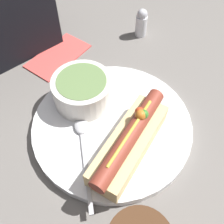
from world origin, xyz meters
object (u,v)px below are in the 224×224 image
object	(u,v)px
soup_bowl	(82,90)
salt_shaker	(141,23)
spoon	(83,139)
hot_dog	(130,141)

from	to	relation	value
soup_bowl	salt_shaker	size ratio (longest dim) A/B	1.60
soup_bowl	spoon	world-z (taller)	soup_bowl
spoon	hot_dog	bearing A→B (deg)	-112.63
hot_dog	soup_bowl	bearing A→B (deg)	68.20
hot_dog	salt_shaker	bearing A→B (deg)	23.62
soup_bowl	salt_shaker	bearing A→B (deg)	20.05
spoon	salt_shaker	distance (m)	0.33
hot_dog	salt_shaker	world-z (taller)	hot_dog
hot_dog	salt_shaker	distance (m)	0.33
hot_dog	soup_bowl	xyz separation A→B (m)	(0.01, 0.14, 0.00)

